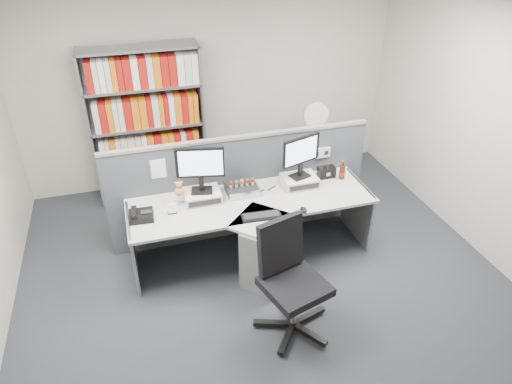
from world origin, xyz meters
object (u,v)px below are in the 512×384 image
object	(u,v)px
desk	(257,232)
mouse	(303,210)
filing_cabinet	(312,165)
desk_phone	(141,215)
speaker	(326,172)
desk_calendar	(172,209)
desk_fan	(315,117)
office_chair	(289,276)
keyboard	(261,216)
cola_bottle	(342,172)
monitor_left	(200,166)
monitor_right	(301,154)
desktop_pc	(242,189)
shelving_unit	(148,128)

from	to	relation	value
desk	mouse	bearing A→B (deg)	-16.74
mouse	filing_cabinet	size ratio (longest dim) A/B	0.15
desk_phone	speaker	world-z (taller)	speaker
desk_calendar	mouse	bearing A→B (deg)	-15.41
desk_fan	desk_calendar	bearing A→B (deg)	-149.95
filing_cabinet	office_chair	world-z (taller)	office_chair
keyboard	mouse	bearing A→B (deg)	-3.35
desk	speaker	size ratio (longest dim) A/B	13.31
speaker	cola_bottle	xyz separation A→B (m)	(0.16, -0.08, 0.02)
mouse	desk_phone	bearing A→B (deg)	167.90
monitor_left	monitor_right	xyz separation A→B (m)	(1.10, -0.00, -0.02)
cola_bottle	desk_fan	xyz separation A→B (m)	(0.09, 1.03, 0.24)
desktop_pc	office_chair	size ratio (longest dim) A/B	0.31
desk_fan	mouse	bearing A→B (deg)	-116.12
monitor_right	cola_bottle	world-z (taller)	monitor_right
speaker	filing_cabinet	size ratio (longest dim) A/B	0.28
monitor_right	desk_calendar	bearing A→B (deg)	-173.53
office_chair	desk_fan	bearing A→B (deg)	62.80
desktop_pc	filing_cabinet	distance (m)	1.66
desk_phone	desk_fan	size ratio (longest dim) A/B	0.45
desk	desktop_pc	distance (m)	0.51
desk_calendar	speaker	bearing A→B (deg)	7.38
monitor_right	cola_bottle	bearing A→B (deg)	-1.56
speaker	office_chair	world-z (taller)	office_chair
desk_calendar	desk_fan	world-z (taller)	desk_fan
desk_calendar	office_chair	xyz separation A→B (m)	(0.87, -1.08, -0.19)
monitor_right	desk_phone	xyz separation A→B (m)	(-1.76, -0.18, -0.35)
monitor_right	office_chair	bearing A→B (deg)	-114.45
keyboard	office_chair	bearing A→B (deg)	-87.83
desk	keyboard	xyz separation A→B (m)	(0.01, -0.11, 0.28)
monitor_right	filing_cabinet	bearing A→B (deg)	59.60
desktop_pc	speaker	xyz separation A→B (m)	(1.02, 0.05, 0.02)
monitor_right	speaker	bearing A→B (deg)	11.06
monitor_left	office_chair	xyz separation A→B (m)	(0.53, -1.25, -0.54)
monitor_right	shelving_unit	size ratio (longest dim) A/B	0.24
desktop_pc	desk_calendar	world-z (taller)	desk_calendar
mouse	desk_calendar	size ratio (longest dim) A/B	1.00
monitor_left	keyboard	bearing A→B (deg)	-44.40
desk	monitor_right	xyz separation A→B (m)	(0.60, 0.38, 0.65)
desk	desk_phone	bearing A→B (deg)	169.75
mouse	office_chair	xyz separation A→B (m)	(-0.41, -0.73, -0.16)
monitor_left	cola_bottle	bearing A→B (deg)	-0.50
monitor_right	desktop_pc	size ratio (longest dim) A/B	1.45
office_chair	monitor_left	bearing A→B (deg)	113.06
desk_calendar	shelving_unit	xyz separation A→B (m)	(-0.06, 1.63, 0.21)
keyboard	monitor_right	bearing A→B (deg)	39.55
desk	office_chair	size ratio (longest dim) A/B	2.41
speaker	desk	bearing A→B (deg)	-154.70
keyboard	filing_cabinet	size ratio (longest dim) A/B	0.58
desk_calendar	filing_cabinet	size ratio (longest dim) A/B	0.15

